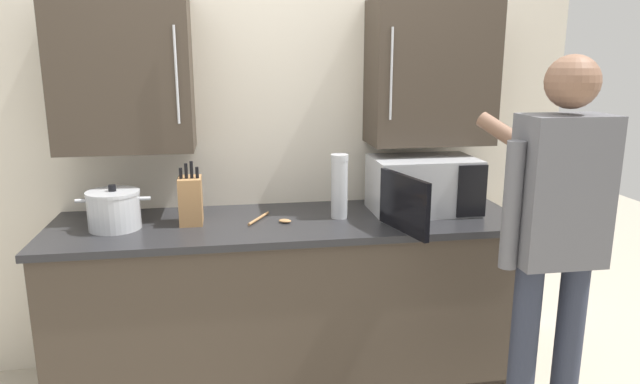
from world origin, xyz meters
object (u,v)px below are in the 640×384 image
microwave_oven (419,185)px  wooden_spoon (272,220)px  thermos_flask (339,186)px  stock_pot (114,210)px  knife_block (191,200)px  person_figure (555,233)px

microwave_oven → wooden_spoon: size_ratio=3.28×
wooden_spoon → thermos_flask: bearing=2.3°
stock_pot → microwave_oven: bearing=2.0°
stock_pot → knife_block: bearing=5.2°
stock_pot → person_figure: size_ratio=0.20×
microwave_oven → thermos_flask: (-0.43, -0.04, 0.02)m
knife_block → wooden_spoon: bearing=-4.7°
stock_pot → person_figure: (1.80, -0.79, 0.04)m
wooden_spoon → person_figure: (1.05, -0.78, 0.12)m
wooden_spoon → knife_block: size_ratio=0.71×
microwave_oven → person_figure: person_figure is taller
thermos_flask → person_figure: 1.06m
microwave_oven → thermos_flask: 0.43m
microwave_oven → wooden_spoon: (-0.78, -0.05, -0.14)m
thermos_flask → knife_block: bearing=178.5°
wooden_spoon → microwave_oven: bearing=3.9°
microwave_oven → stock_pot: microwave_oven is taller
knife_block → person_figure: 1.66m
wooden_spoon → person_figure: person_figure is taller
wooden_spoon → thermos_flask: size_ratio=0.68×
wooden_spoon → stock_pot: stock_pot is taller
stock_pot → person_figure: person_figure is taller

